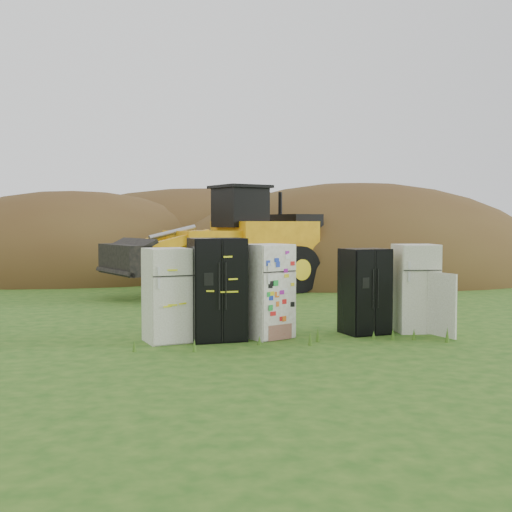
{
  "coord_description": "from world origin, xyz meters",
  "views": [
    {
      "loc": [
        -3.44,
        -11.57,
        2.16
      ],
      "look_at": [
        -0.42,
        2.0,
        1.43
      ],
      "focal_mm": 45.0,
      "sensor_mm": 36.0,
      "label": 1
    }
  ],
  "objects_px": {
    "fridge_black_right": "(365,291)",
    "wheel_loader": "(217,239)",
    "fridge_leftmost": "(167,295)",
    "fridge_black_side": "(217,289)",
    "fridge_open_door": "(415,288)",
    "fridge_sticker": "(267,291)"
  },
  "relations": [
    {
      "from": "fridge_black_side",
      "to": "fridge_sticker",
      "type": "xyz_separation_m",
      "value": [
        0.96,
        0.05,
        -0.06
      ]
    },
    {
      "from": "fridge_black_side",
      "to": "wheel_loader",
      "type": "distance_m",
      "value": 7.7
    },
    {
      "from": "fridge_leftmost",
      "to": "wheel_loader",
      "type": "distance_m",
      "value": 7.89
    },
    {
      "from": "fridge_sticker",
      "to": "fridge_open_door",
      "type": "bearing_deg",
      "value": -24.01
    },
    {
      "from": "fridge_sticker",
      "to": "wheel_loader",
      "type": "relative_size",
      "value": 0.26
    },
    {
      "from": "fridge_open_door",
      "to": "fridge_leftmost",
      "type": "bearing_deg",
      "value": -173.47
    },
    {
      "from": "fridge_leftmost",
      "to": "wheel_loader",
      "type": "xyz_separation_m",
      "value": [
        2.12,
        7.55,
        0.8
      ]
    },
    {
      "from": "fridge_leftmost",
      "to": "fridge_open_door",
      "type": "height_order",
      "value": "fridge_open_door"
    },
    {
      "from": "fridge_black_side",
      "to": "fridge_black_right",
      "type": "xyz_separation_m",
      "value": [
        2.91,
        0.05,
        -0.11
      ]
    },
    {
      "from": "fridge_open_door",
      "to": "wheel_loader",
      "type": "distance_m",
      "value": 8.06
    },
    {
      "from": "fridge_black_side",
      "to": "wheel_loader",
      "type": "bearing_deg",
      "value": 76.95
    },
    {
      "from": "fridge_leftmost",
      "to": "wheel_loader",
      "type": "bearing_deg",
      "value": 61.97
    },
    {
      "from": "fridge_open_door",
      "to": "wheel_loader",
      "type": "bearing_deg",
      "value": 116.4
    },
    {
      "from": "fridge_open_door",
      "to": "fridge_black_right",
      "type": "bearing_deg",
      "value": -174.25
    },
    {
      "from": "fridge_black_right",
      "to": "fridge_open_door",
      "type": "relative_size",
      "value": 0.96
    },
    {
      "from": "fridge_leftmost",
      "to": "fridge_black_right",
      "type": "bearing_deg",
      "value": -11.88
    },
    {
      "from": "fridge_black_right",
      "to": "wheel_loader",
      "type": "distance_m",
      "value": 7.75
    },
    {
      "from": "fridge_leftmost",
      "to": "wheel_loader",
      "type": "relative_size",
      "value": 0.25
    },
    {
      "from": "fridge_leftmost",
      "to": "fridge_open_door",
      "type": "relative_size",
      "value": 0.98
    },
    {
      "from": "fridge_sticker",
      "to": "fridge_open_door",
      "type": "xyz_separation_m",
      "value": [
        3.01,
        -0.01,
        -0.01
      ]
    },
    {
      "from": "fridge_leftmost",
      "to": "fridge_black_right",
      "type": "relative_size",
      "value": 1.03
    },
    {
      "from": "fridge_black_right",
      "to": "wheel_loader",
      "type": "xyz_separation_m",
      "value": [
        -1.7,
        7.52,
        0.82
      ]
    }
  ]
}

